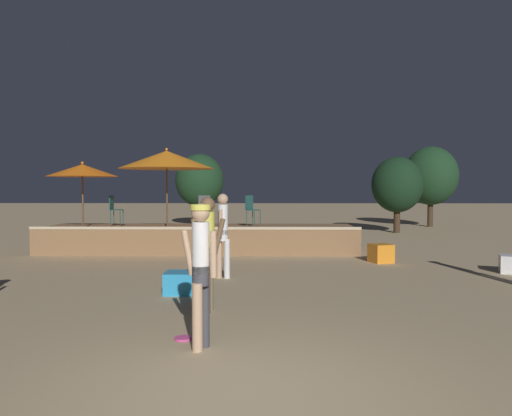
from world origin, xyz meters
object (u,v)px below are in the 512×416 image
at_px(background_tree_2, 431,176).
at_px(person_4, 208,248).
at_px(cube_seat_2, 381,253).
at_px(bistro_chair_0, 114,207).
at_px(person_1, 223,231).
at_px(person_3, 201,266).
at_px(patio_umbrella_1, 167,160).
at_px(cube_seat_1, 512,264).
at_px(cube_seat_0, 181,283).
at_px(bistro_chair_1, 204,207).
at_px(bistro_chair_2, 251,207).
at_px(background_tree_0, 397,185).
at_px(frisbee_disc, 183,338).
at_px(background_tree_1, 200,181).
at_px(patio_umbrella_0, 82,171).

bearing_deg(background_tree_2, person_4, -117.93).
distance_m(cube_seat_2, bistro_chair_0, 8.19).
xyz_separation_m(person_1, person_3, (0.13, -4.83, -0.01)).
relative_size(patio_umbrella_1, background_tree_2, 0.77).
height_order(cube_seat_1, background_tree_2, background_tree_2).
bearing_deg(cube_seat_0, background_tree_2, 58.33).
bearing_deg(cube_seat_0, patio_umbrella_1, 103.57).
distance_m(bistro_chair_1, bistro_chair_2, 1.46).
relative_size(patio_umbrella_1, bistro_chair_0, 3.53).
relative_size(bistro_chair_2, background_tree_0, 0.27).
height_order(bistro_chair_1, frisbee_disc, bistro_chair_1).
relative_size(person_3, frisbee_disc, 7.86).
height_order(cube_seat_1, bistro_chair_1, bistro_chair_1).
distance_m(person_4, bistro_chair_0, 8.47).
height_order(patio_umbrella_1, cube_seat_1, patio_umbrella_1).
relative_size(cube_seat_0, background_tree_0, 0.17).
bearing_deg(frisbee_disc, background_tree_1, 96.79).
xyz_separation_m(patio_umbrella_1, cube_seat_1, (8.72, -3.17, -2.62)).
relative_size(patio_umbrella_0, frisbee_disc, 12.11).
xyz_separation_m(cube_seat_2, person_3, (-3.89, -7.21, 0.78)).
bearing_deg(patio_umbrella_1, patio_umbrella_0, -175.23).
height_order(cube_seat_2, bistro_chair_2, bistro_chair_2).
relative_size(person_4, background_tree_0, 0.55).
relative_size(cube_seat_1, frisbee_disc, 3.07).
height_order(bistro_chair_0, bistro_chair_1, same).
distance_m(person_4, background_tree_2, 20.10).
relative_size(patio_umbrella_1, cube_seat_2, 4.78).
relative_size(bistro_chair_2, background_tree_1, 0.24).
xyz_separation_m(cube_seat_0, bistro_chair_1, (-0.29, 6.16, 1.20)).
bearing_deg(bistro_chair_1, bistro_chair_2, 173.62).
xyz_separation_m(patio_umbrella_0, background_tree_2, (13.86, 10.96, 0.10)).
bearing_deg(person_4, person_1, 8.72).
bearing_deg(bistro_chair_0, background_tree_2, -50.78).
height_order(person_1, bistro_chair_1, person_1).
relative_size(bistro_chair_2, frisbee_disc, 3.94).
bearing_deg(person_1, frisbee_disc, 99.07).
bearing_deg(cube_seat_1, bistro_chair_0, 160.23).
xyz_separation_m(person_1, background_tree_1, (-2.49, 15.22, 1.33)).
bearing_deg(cube_seat_1, person_3, -139.50).
xyz_separation_m(person_4, background_tree_2, (9.38, 17.70, 1.58)).
xyz_separation_m(patio_umbrella_0, background_tree_0, (11.24, 7.45, -0.38)).
xyz_separation_m(background_tree_1, background_tree_2, (11.89, -0.51, 0.23)).
relative_size(cube_seat_1, person_3, 0.39).
bearing_deg(bistro_chair_0, background_tree_1, -5.28).
relative_size(cube_seat_0, background_tree_1, 0.16).
bearing_deg(background_tree_1, background_tree_0, -23.43).
bearing_deg(bistro_chair_0, person_3, -155.71).
distance_m(person_4, bistro_chair_2, 7.56).
height_order(person_1, background_tree_0, background_tree_0).
relative_size(background_tree_0, background_tree_2, 0.82).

